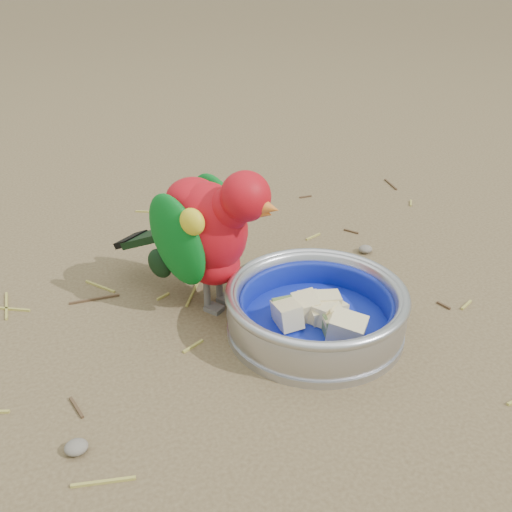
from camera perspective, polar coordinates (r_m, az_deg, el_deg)
name	(u,v)px	position (r m, az deg, el deg)	size (l,w,h in m)	color
ground	(279,342)	(0.71, 2.36, -8.54)	(60.00, 60.00, 0.00)	brown
food_bowl	(315,325)	(0.73, 5.90, -6.93)	(0.22, 0.22, 0.02)	#B2B2BA
bowl_wall	(316,306)	(0.71, 6.02, -4.96)	(0.22, 0.22, 0.04)	#B2B2BA
fruit_wedges	(316,310)	(0.72, 5.99, -5.42)	(0.13, 0.13, 0.03)	beige
lory_parrot	(208,240)	(0.74, -4.78, 1.64)	(0.11, 0.24, 0.19)	#AE0B14
ground_debris	(301,321)	(0.74, 4.48, -6.54)	(0.90, 0.80, 0.01)	#A49943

